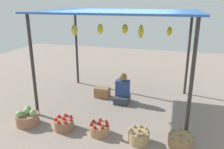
{
  "coord_description": "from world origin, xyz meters",
  "views": [
    {
      "loc": [
        1.33,
        -5.2,
        2.49
      ],
      "look_at": [
        0.0,
        -0.6,
        0.95
      ],
      "focal_mm": 36.78,
      "sensor_mm": 36.0,
      "label": 1
    }
  ],
  "objects_px": {
    "basket_cabbages": "(27,118)",
    "vendor_person": "(122,91)",
    "basket_red_tomatoes": "(64,124)",
    "basket_green_chilies": "(181,141)",
    "basket_red_apples": "(99,129)",
    "basket_potatoes": "(139,136)",
    "wooden_crate_stacked_rear": "(102,92)",
    "wooden_crate_near_vendor": "(103,93)"
  },
  "relations": [
    {
      "from": "wooden_crate_near_vendor",
      "to": "wooden_crate_stacked_rear",
      "type": "bearing_deg",
      "value": 170.92
    },
    {
      "from": "basket_cabbages",
      "to": "basket_red_tomatoes",
      "type": "height_order",
      "value": "basket_cabbages"
    },
    {
      "from": "basket_red_tomatoes",
      "to": "basket_potatoes",
      "type": "height_order",
      "value": "basket_potatoes"
    },
    {
      "from": "wooden_crate_stacked_rear",
      "to": "basket_red_apples",
      "type": "bearing_deg",
      "value": -73.04
    },
    {
      "from": "wooden_crate_near_vendor",
      "to": "basket_cabbages",
      "type": "bearing_deg",
      "value": -120.5
    },
    {
      "from": "basket_cabbages",
      "to": "wooden_crate_near_vendor",
      "type": "height_order",
      "value": "basket_cabbages"
    },
    {
      "from": "vendor_person",
      "to": "basket_cabbages",
      "type": "relative_size",
      "value": 1.62
    },
    {
      "from": "basket_cabbages",
      "to": "basket_green_chilies",
      "type": "distance_m",
      "value": 3.11
    },
    {
      "from": "basket_red_apples",
      "to": "wooden_crate_near_vendor",
      "type": "height_order",
      "value": "basket_red_apples"
    },
    {
      "from": "basket_cabbages",
      "to": "basket_red_tomatoes",
      "type": "bearing_deg",
      "value": 1.96
    },
    {
      "from": "vendor_person",
      "to": "basket_red_tomatoes",
      "type": "height_order",
      "value": "vendor_person"
    },
    {
      "from": "basket_cabbages",
      "to": "basket_red_apples",
      "type": "height_order",
      "value": "basket_cabbages"
    },
    {
      "from": "vendor_person",
      "to": "basket_cabbages",
      "type": "height_order",
      "value": "vendor_person"
    },
    {
      "from": "basket_cabbages",
      "to": "wooden_crate_stacked_rear",
      "type": "relative_size",
      "value": 1.24
    },
    {
      "from": "wooden_crate_near_vendor",
      "to": "basket_red_apples",
      "type": "bearing_deg",
      "value": -73.91
    },
    {
      "from": "basket_red_apples",
      "to": "basket_potatoes",
      "type": "distance_m",
      "value": 0.79
    },
    {
      "from": "vendor_person",
      "to": "wooden_crate_near_vendor",
      "type": "bearing_deg",
      "value": 163.77
    },
    {
      "from": "basket_potatoes",
      "to": "basket_red_tomatoes",
      "type": "bearing_deg",
      "value": 179.03
    },
    {
      "from": "basket_green_chilies",
      "to": "wooden_crate_near_vendor",
      "type": "xyz_separation_m",
      "value": [
        -2.03,
        1.73,
        0.01
      ]
    },
    {
      "from": "basket_red_apples",
      "to": "basket_green_chilies",
      "type": "distance_m",
      "value": 1.53
    },
    {
      "from": "vendor_person",
      "to": "basket_red_apples",
      "type": "height_order",
      "value": "vendor_person"
    },
    {
      "from": "basket_green_chilies",
      "to": "basket_potatoes",
      "type": "bearing_deg",
      "value": -173.05
    },
    {
      "from": "basket_red_tomatoes",
      "to": "basket_red_apples",
      "type": "bearing_deg",
      "value": 2.74
    },
    {
      "from": "basket_green_chilies",
      "to": "wooden_crate_near_vendor",
      "type": "height_order",
      "value": "basket_green_chilies"
    },
    {
      "from": "basket_potatoes",
      "to": "basket_green_chilies",
      "type": "relative_size",
      "value": 0.88
    },
    {
      "from": "basket_potatoes",
      "to": "basket_green_chilies",
      "type": "xyz_separation_m",
      "value": [
        0.74,
        0.09,
        -0.01
      ]
    },
    {
      "from": "basket_red_tomatoes",
      "to": "basket_cabbages",
      "type": "bearing_deg",
      "value": -178.04
    },
    {
      "from": "basket_green_chilies",
      "to": "basket_red_apples",
      "type": "bearing_deg",
      "value": -178.94
    },
    {
      "from": "basket_red_tomatoes",
      "to": "wooden_crate_stacked_rear",
      "type": "relative_size",
      "value": 1.02
    },
    {
      "from": "vendor_person",
      "to": "basket_red_tomatoes",
      "type": "distance_m",
      "value": 1.83
    },
    {
      "from": "vendor_person",
      "to": "wooden_crate_near_vendor",
      "type": "relative_size",
      "value": 2.23
    },
    {
      "from": "basket_red_tomatoes",
      "to": "basket_green_chilies",
      "type": "relative_size",
      "value": 0.9
    },
    {
      "from": "basket_red_tomatoes",
      "to": "wooden_crate_near_vendor",
      "type": "distance_m",
      "value": 1.81
    },
    {
      "from": "wooden_crate_near_vendor",
      "to": "basket_green_chilies",
      "type": "bearing_deg",
      "value": -40.38
    },
    {
      "from": "vendor_person",
      "to": "basket_red_tomatoes",
      "type": "bearing_deg",
      "value": -116.86
    },
    {
      "from": "wooden_crate_near_vendor",
      "to": "basket_potatoes",
      "type": "bearing_deg",
      "value": -54.54
    },
    {
      "from": "wooden_crate_stacked_rear",
      "to": "vendor_person",
      "type": "bearing_deg",
      "value": -15.88
    },
    {
      "from": "basket_red_apples",
      "to": "basket_green_chilies",
      "type": "height_order",
      "value": "basket_red_apples"
    },
    {
      "from": "basket_cabbages",
      "to": "vendor_person",
      "type": "bearing_deg",
      "value": 44.95
    },
    {
      "from": "basket_potatoes",
      "to": "wooden_crate_near_vendor",
      "type": "relative_size",
      "value": 1.11
    },
    {
      "from": "basket_cabbages",
      "to": "basket_green_chilies",
      "type": "xyz_separation_m",
      "value": [
        3.11,
        0.09,
        -0.04
      ]
    },
    {
      "from": "vendor_person",
      "to": "wooden_crate_near_vendor",
      "type": "xyz_separation_m",
      "value": [
        -0.58,
        0.17,
        -0.18
      ]
    }
  ]
}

